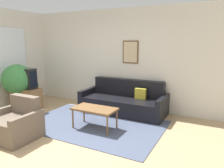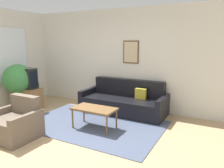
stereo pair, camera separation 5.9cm
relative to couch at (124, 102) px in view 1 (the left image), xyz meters
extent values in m
plane|color=tan|center=(-0.53, -2.13, -0.28)|extent=(16.00, 16.00, 0.00)
cube|color=#4C5670|center=(-0.23, -1.10, -0.28)|extent=(3.03, 1.98, 0.01)
cube|color=silver|center=(-0.53, 0.46, 1.07)|extent=(8.00, 0.06, 2.70)
cube|color=brown|center=(0.00, 0.42, 1.27)|extent=(0.44, 0.03, 0.60)
cube|color=#CCB78E|center=(0.00, 0.40, 1.27)|extent=(0.38, 0.01, 0.54)
cube|color=beige|center=(-3.13, -0.90, 1.19)|extent=(0.02, 1.21, 1.54)
cube|color=white|center=(-3.13, -0.90, 1.19)|extent=(0.02, 1.13, 1.46)
cube|color=black|center=(0.00, -0.06, -0.08)|extent=(1.96, 0.90, 0.40)
cube|color=black|center=(0.00, 0.29, 0.34)|extent=(1.96, 0.20, 0.43)
cube|color=black|center=(-1.04, -0.06, -0.01)|extent=(0.12, 0.90, 0.54)
cube|color=black|center=(1.04, -0.06, -0.01)|extent=(0.12, 0.90, 0.54)
cube|color=gold|center=(0.44, 0.05, 0.25)|extent=(0.28, 0.10, 0.28)
cube|color=brown|center=(-0.10, -1.27, 0.15)|extent=(0.92, 0.50, 0.04)
cylinder|color=brown|center=(-0.52, -1.48, -0.08)|extent=(0.04, 0.04, 0.41)
cylinder|color=brown|center=(0.32, -1.48, -0.08)|extent=(0.04, 0.04, 0.41)
cylinder|color=brown|center=(-0.52, -1.07, -0.08)|extent=(0.04, 0.04, 0.41)
cylinder|color=brown|center=(0.32, -1.07, -0.08)|extent=(0.04, 0.04, 0.41)
cube|color=olive|center=(-2.52, -0.95, 0.00)|extent=(0.83, 0.43, 0.57)
cube|color=black|center=(-2.52, -0.95, 0.57)|extent=(0.65, 0.28, 0.55)
cube|color=black|center=(-2.19, -0.95, 0.57)|extent=(0.01, 0.23, 0.43)
cube|color=#6B5B4C|center=(-1.20, -2.40, -0.07)|extent=(0.67, 0.76, 0.42)
cube|color=#6B5B4C|center=(-1.20, -2.10, 0.32)|extent=(0.67, 0.16, 0.36)
cube|color=#6B5B4C|center=(-1.58, -2.40, -0.01)|extent=(0.09, 0.76, 0.54)
cube|color=#6B5B4C|center=(-0.82, -2.40, -0.01)|extent=(0.09, 0.76, 0.54)
cylinder|color=#935638|center=(-2.64, -1.08, -0.15)|extent=(0.24, 0.24, 0.26)
cylinder|color=#51381E|center=(-2.64, -1.08, 0.10)|extent=(0.04, 0.04, 0.24)
sphere|color=#3D8442|center=(-2.64, -1.08, 0.55)|extent=(0.80, 0.80, 0.80)
cylinder|color=#935638|center=(-2.63, -0.76, -0.19)|extent=(0.21, 0.21, 0.19)
cylinder|color=#51381E|center=(-2.63, -0.76, -0.01)|extent=(0.04, 0.04, 0.17)
sphere|color=#1E5628|center=(-2.63, -0.76, 0.32)|extent=(0.57, 0.57, 0.57)
camera|label=1|loc=(2.26, -5.01, 1.55)|focal=35.00mm
camera|label=2|loc=(2.32, -4.98, 1.55)|focal=35.00mm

